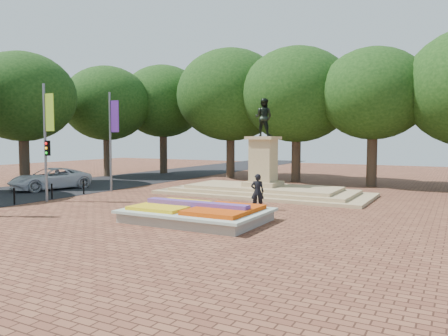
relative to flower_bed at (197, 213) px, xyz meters
name	(u,v)px	position (x,y,z in m)	size (l,w,h in m)	color
ground	(201,213)	(-1.03, 2.00, -0.38)	(90.00, 90.00, 0.00)	brown
asphalt_street	(69,187)	(-16.03, 7.00, -0.37)	(9.00, 90.00, 0.02)	black
flower_bed	(197,213)	(0.00, 0.00, 0.00)	(6.30, 4.30, 0.91)	gray
monument	(263,182)	(-1.03, 10.00, 0.50)	(14.00, 6.00, 6.40)	tan
tree_row_back	(337,103)	(1.31, 20.00, 6.29)	(44.80, 8.80, 10.43)	#35281C
tree_row_street	(24,106)	(-20.53, 6.67, 6.01)	(8.40, 25.40, 9.98)	#35281C
banner_poles	(42,137)	(-11.10, 0.69, 3.50)	(0.88, 11.17, 7.00)	slate
bollard_row	(34,193)	(-11.73, 0.50, 0.15)	(0.12, 13.12, 0.98)	black
van	(50,179)	(-16.00, 5.24, 0.42)	(2.63, 5.71, 1.59)	silver
pedestrian	(257,192)	(1.14, 4.20, 0.58)	(0.70, 0.46, 1.92)	black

